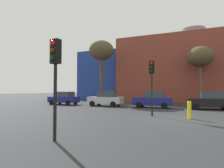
{
  "coord_description": "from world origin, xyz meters",
  "views": [
    {
      "loc": [
        0.48,
        -11.96,
        1.81
      ],
      "look_at": [
        -6.78,
        6.67,
        2.57
      ],
      "focal_mm": 28.49,
      "sensor_mm": 36.0,
      "label": 1
    }
  ],
  "objects_px": {
    "parked_car_1": "(106,99)",
    "bare_tree_2": "(101,52)",
    "traffic_light_near_left": "(55,66)",
    "bare_tree_0": "(200,57)",
    "bollard_yellow_0": "(189,110)",
    "parked_car_2": "(153,100)",
    "parked_car_3": "(211,101)",
    "traffic_light_island": "(152,75)",
    "parked_car_0": "(64,98)"
  },
  "relations": [
    {
      "from": "traffic_light_island",
      "to": "traffic_light_near_left",
      "type": "bearing_deg",
      "value": -18.66
    },
    {
      "from": "bare_tree_0",
      "to": "bollard_yellow_0",
      "type": "xyz_separation_m",
      "value": [
        -1.93,
        -13.36,
        -5.69
      ]
    },
    {
      "from": "parked_car_2",
      "to": "parked_car_3",
      "type": "distance_m",
      "value": 5.45
    },
    {
      "from": "parked_car_1",
      "to": "parked_car_3",
      "type": "relative_size",
      "value": 1.01
    },
    {
      "from": "parked_car_0",
      "to": "bollard_yellow_0",
      "type": "height_order",
      "value": "parked_car_0"
    },
    {
      "from": "traffic_light_near_left",
      "to": "bollard_yellow_0",
      "type": "distance_m",
      "value": 8.94
    },
    {
      "from": "parked_car_2",
      "to": "bare_tree_0",
      "type": "bearing_deg",
      "value": -128.92
    },
    {
      "from": "traffic_light_island",
      "to": "parked_car_2",
      "type": "bearing_deg",
      "value": -174.17
    },
    {
      "from": "parked_car_1",
      "to": "bollard_yellow_0",
      "type": "distance_m",
      "value": 11.16
    },
    {
      "from": "parked_car_0",
      "to": "traffic_light_near_left",
      "type": "bearing_deg",
      "value": 125.26
    },
    {
      "from": "parked_car_2",
      "to": "bollard_yellow_0",
      "type": "height_order",
      "value": "parked_car_2"
    },
    {
      "from": "parked_car_0",
      "to": "parked_car_1",
      "type": "height_order",
      "value": "parked_car_1"
    },
    {
      "from": "parked_car_2",
      "to": "traffic_light_near_left",
      "type": "xyz_separation_m",
      "value": [
        -1.44,
        -14.14,
        1.86
      ]
    },
    {
      "from": "parked_car_1",
      "to": "bare_tree_2",
      "type": "relative_size",
      "value": 0.43
    },
    {
      "from": "parked_car_3",
      "to": "bare_tree_2",
      "type": "distance_m",
      "value": 16.02
    },
    {
      "from": "parked_car_0",
      "to": "bare_tree_2",
      "type": "xyz_separation_m",
      "value": [
        3.17,
        4.69,
        6.84
      ]
    },
    {
      "from": "parked_car_1",
      "to": "bollard_yellow_0",
      "type": "bearing_deg",
      "value": 141.98
    },
    {
      "from": "traffic_light_near_left",
      "to": "bare_tree_0",
      "type": "distance_m",
      "value": 21.96
    },
    {
      "from": "parked_car_0",
      "to": "traffic_light_island",
      "type": "xyz_separation_m",
      "value": [
        12.31,
        -6.47,
        2.07
      ]
    },
    {
      "from": "parked_car_0",
      "to": "parked_car_3",
      "type": "bearing_deg",
      "value": -180.0
    },
    {
      "from": "parked_car_2",
      "to": "traffic_light_near_left",
      "type": "distance_m",
      "value": 14.33
    },
    {
      "from": "bare_tree_2",
      "to": "parked_car_0",
      "type": "bearing_deg",
      "value": -124.09
    },
    {
      "from": "parked_car_1",
      "to": "bare_tree_0",
      "type": "height_order",
      "value": "bare_tree_0"
    },
    {
      "from": "parked_car_1",
      "to": "bare_tree_0",
      "type": "relative_size",
      "value": 0.53
    },
    {
      "from": "traffic_light_island",
      "to": "parked_car_0",
      "type": "bearing_deg",
      "value": -119.58
    },
    {
      "from": "parked_car_0",
      "to": "bare_tree_2",
      "type": "height_order",
      "value": "bare_tree_2"
    },
    {
      "from": "parked_car_0",
      "to": "parked_car_3",
      "type": "relative_size",
      "value": 0.97
    },
    {
      "from": "parked_car_0",
      "to": "bare_tree_0",
      "type": "xyz_separation_m",
      "value": [
        16.67,
        6.49,
        5.42
      ]
    },
    {
      "from": "parked_car_1",
      "to": "bare_tree_2",
      "type": "distance_m",
      "value": 8.72
    },
    {
      "from": "parked_car_2",
      "to": "parked_car_3",
      "type": "relative_size",
      "value": 1.0
    },
    {
      "from": "traffic_light_near_left",
      "to": "parked_car_1",
      "type": "bearing_deg",
      "value": -156.48
    },
    {
      "from": "parked_car_2",
      "to": "bare_tree_0",
      "type": "relative_size",
      "value": 0.52
    },
    {
      "from": "parked_car_2",
      "to": "bare_tree_2",
      "type": "height_order",
      "value": "bare_tree_2"
    },
    {
      "from": "parked_car_0",
      "to": "bare_tree_0",
      "type": "distance_m",
      "value": 18.69
    },
    {
      "from": "parked_car_1",
      "to": "traffic_light_near_left",
      "type": "xyz_separation_m",
      "value": [
        4.04,
        -14.14,
        1.85
      ]
    },
    {
      "from": "parked_car_2",
      "to": "traffic_light_island",
      "type": "bearing_deg",
      "value": 97.7
    },
    {
      "from": "parked_car_3",
      "to": "bollard_yellow_0",
      "type": "height_order",
      "value": "parked_car_3"
    },
    {
      "from": "parked_car_3",
      "to": "traffic_light_island",
      "type": "xyz_separation_m",
      "value": [
        -4.58,
        -6.47,
        2.04
      ]
    },
    {
      "from": "traffic_light_near_left",
      "to": "bollard_yellow_0",
      "type": "bearing_deg",
      "value": 154.39
    },
    {
      "from": "parked_car_2",
      "to": "parked_car_3",
      "type": "height_order",
      "value": "same"
    },
    {
      "from": "traffic_light_island",
      "to": "bollard_yellow_0",
      "type": "distance_m",
      "value": 3.4
    },
    {
      "from": "traffic_light_near_left",
      "to": "traffic_light_island",
      "type": "height_order",
      "value": "traffic_light_island"
    },
    {
      "from": "parked_car_0",
      "to": "parked_car_1",
      "type": "relative_size",
      "value": 0.96
    },
    {
      "from": "bare_tree_2",
      "to": "bollard_yellow_0",
      "type": "xyz_separation_m",
      "value": [
        11.57,
        -11.56,
        -7.11
      ]
    },
    {
      "from": "bare_tree_2",
      "to": "traffic_light_island",
      "type": "bearing_deg",
      "value": -50.68
    },
    {
      "from": "traffic_light_near_left",
      "to": "parked_car_0",
      "type": "bearing_deg",
      "value": -137.17
    },
    {
      "from": "parked_car_0",
      "to": "bare_tree_0",
      "type": "height_order",
      "value": "bare_tree_0"
    },
    {
      "from": "parked_car_2",
      "to": "traffic_light_near_left",
      "type": "bearing_deg",
      "value": 84.18
    },
    {
      "from": "parked_car_3",
      "to": "bare_tree_0",
      "type": "height_order",
      "value": "bare_tree_0"
    },
    {
      "from": "bare_tree_0",
      "to": "traffic_light_island",
      "type": "bearing_deg",
      "value": -108.62
    }
  ]
}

